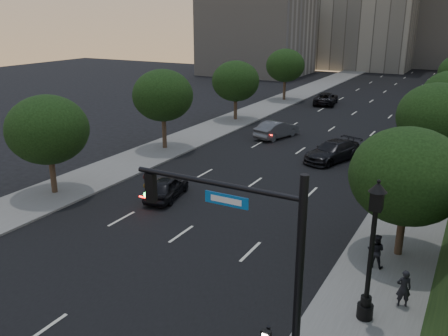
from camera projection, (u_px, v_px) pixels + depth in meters
The scene contains 21 objects.
ground at pixel (117, 279), 20.51m from camera, with size 160.00×160.00×0.00m, color black.
road_surface at pixel (326, 133), 45.53m from camera, with size 16.00×140.00×0.02m, color black.
sidewalk_right at pixel (441, 146), 40.82m from camera, with size 4.50×140.00×0.15m, color slate.
sidewalk_left at pixel (231, 122), 50.19m from camera, with size 4.50×140.00×0.15m, color slate.
office_block_filler at pixel (257, 36), 88.58m from camera, with size 18.00×16.00×14.00m, color #A39F95.
tree_right_a at pixel (408, 176), 21.23m from camera, with size 5.20×5.20×6.24m.
tree_right_b at pixel (437, 117), 31.09m from camera, with size 5.20×5.20×6.74m.
tree_left_a at pixel (48, 130), 28.92m from camera, with size 5.00×5.00×6.34m.
tree_left_b at pixel (163, 95), 38.81m from camera, with size 5.00×5.00×6.71m.
tree_left_c at pixel (236, 81), 49.76m from camera, with size 5.00×5.00×6.34m.
tree_left_d at pixel (285, 65), 61.32m from camera, with size 5.00×5.00×6.71m.
traffic_signal_mast at pixel (263, 277), 13.75m from camera, with size 5.68×0.56×7.00m.
street_lamp at pixel (371, 258), 16.92m from camera, with size 0.64×0.64×5.62m.
sedan_near_left at pixel (166, 187), 29.36m from camera, with size 1.67×4.15×1.41m, color black.
sedan_mid_left at pixel (277, 129), 43.68m from camera, with size 1.69×4.84×1.59m, color #4B4D52.
sedan_far_left at pixel (326, 98), 59.81m from camera, with size 2.53×5.48×1.52m, color black.
sedan_near_right at pixel (332, 151), 36.78m from camera, with size 2.18×5.37×1.56m, color black.
sedan_far_right at pixel (413, 122), 47.05m from camera, with size 1.71×4.25×1.45m, color #505157.
pedestrian_a at pixel (404, 288), 18.17m from camera, with size 0.56×0.37×1.54m, color black.
pedestrian_b at pixel (376, 251), 21.03m from camera, with size 0.76×0.59×1.56m, color black.
pedestrian_c at pixel (424, 186), 28.70m from camera, with size 1.01×0.42×1.72m, color black.
Camera 1 is at (12.71, -13.57, 10.95)m, focal length 38.00 mm.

